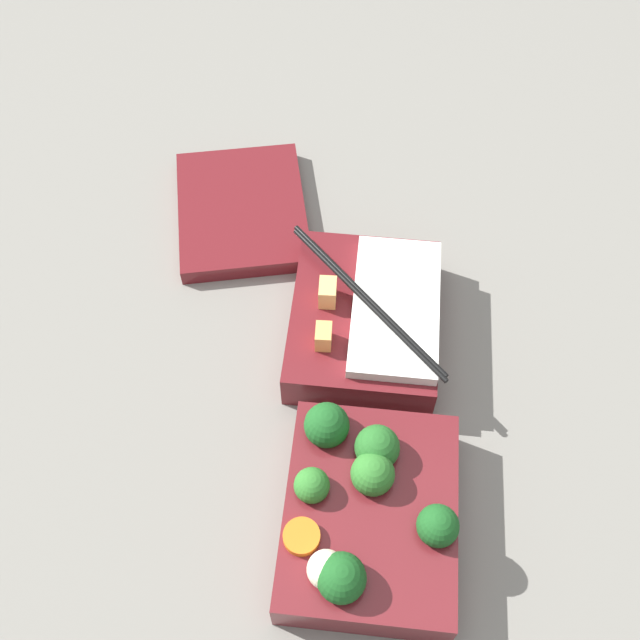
% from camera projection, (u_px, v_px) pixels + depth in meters
% --- Properties ---
extents(ground_plane, '(3.00, 3.00, 0.00)m').
position_uv_depth(ground_plane, '(356.00, 427.00, 0.70)').
color(ground_plane, slate).
extents(bento_tray_vegetable, '(0.18, 0.15, 0.07)m').
position_uv_depth(bento_tray_vegetable, '(368.00, 511.00, 0.63)').
color(bento_tray_vegetable, maroon).
rests_on(bento_tray_vegetable, ground_plane).
extents(bento_tray_rice, '(0.18, 0.16, 0.07)m').
position_uv_depth(bento_tray_rice, '(368.00, 318.00, 0.74)').
color(bento_tray_rice, maroon).
rests_on(bento_tray_rice, ground_plane).
extents(bento_lid, '(0.21, 0.18, 0.02)m').
position_uv_depth(bento_lid, '(243.00, 210.00, 0.84)').
color(bento_lid, maroon).
rests_on(bento_lid, ground_plane).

